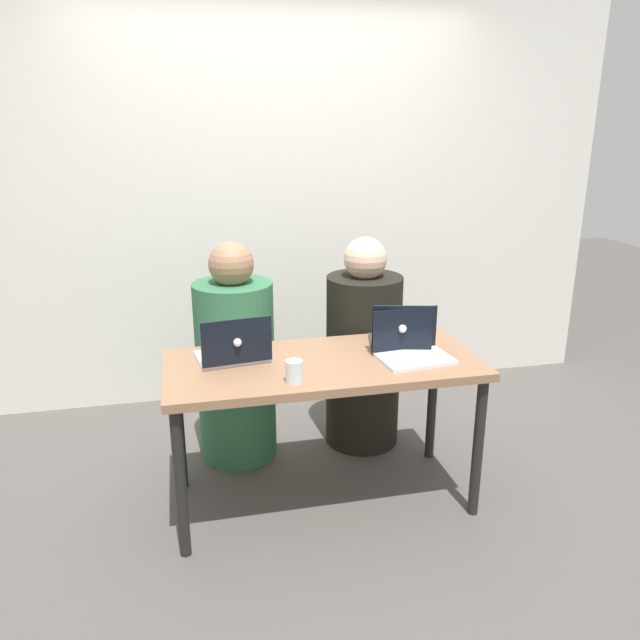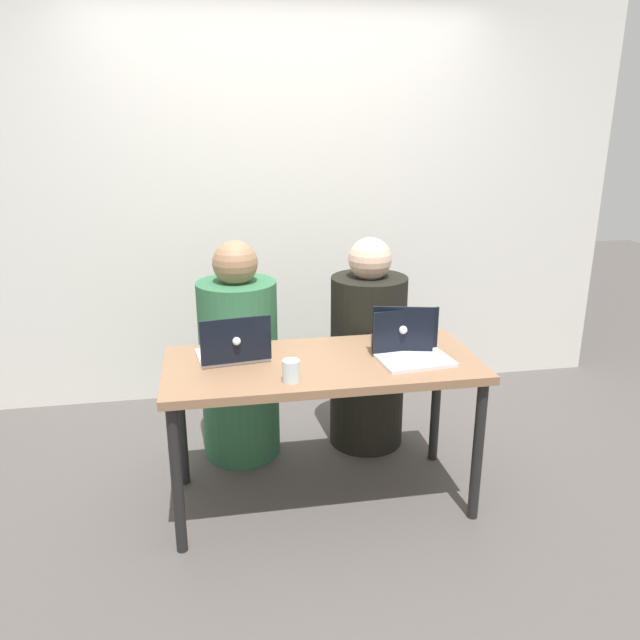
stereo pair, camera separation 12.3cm
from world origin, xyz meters
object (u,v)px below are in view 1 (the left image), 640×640
(person_on_left, at_px, (236,364))
(laptop_front_right, at_px, (412,348))
(laptop_back_right, at_px, (400,337))
(water_glass_left, at_px, (294,373))
(laptop_back_left, at_px, (234,351))
(person_on_right, at_px, (363,354))

(person_on_left, relative_size, laptop_front_right, 3.47)
(laptop_back_right, bearing_deg, water_glass_left, 41.67)
(laptop_back_right, xyz_separation_m, laptop_back_left, (-0.81, -0.01, -0.00))
(laptop_back_left, bearing_deg, person_on_right, -156.57)
(person_on_right, bearing_deg, water_glass_left, 63.93)
(laptop_back_right, height_order, water_glass_left, laptop_back_right)
(person_on_right, height_order, laptop_back_right, person_on_right)
(laptop_back_right, bearing_deg, person_on_right, -69.88)
(laptop_front_right, bearing_deg, laptop_back_right, 85.73)
(person_on_right, bearing_deg, person_on_left, 9.28)
(person_on_left, height_order, water_glass_left, person_on_left)
(laptop_back_left, relative_size, water_glass_left, 3.59)
(person_on_left, distance_m, laptop_back_right, 0.93)
(laptop_back_right, relative_size, laptop_front_right, 0.96)
(person_on_left, relative_size, water_glass_left, 12.47)
(person_on_right, xyz_separation_m, laptop_front_right, (0.05, -0.60, 0.25))
(person_on_right, xyz_separation_m, water_glass_left, (-0.54, -0.76, 0.25))
(laptop_back_right, bearing_deg, laptop_back_left, 14.73)
(person_on_left, height_order, person_on_right, person_on_left)
(water_glass_left, bearing_deg, laptop_front_right, 14.90)
(person_on_left, distance_m, laptop_back_left, 0.53)
(person_on_left, distance_m, person_on_right, 0.72)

